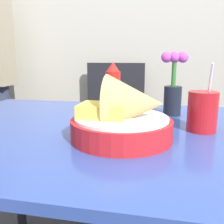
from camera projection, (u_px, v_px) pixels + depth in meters
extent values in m
cube|color=#B7B2A3|center=(138.00, 8.00, 1.72)|extent=(7.00, 0.06, 2.60)
cube|color=#334C9E|center=(101.00, 131.00, 0.83)|extent=(1.28, 0.89, 0.02)
cylinder|color=black|center=(18.00, 169.00, 1.39)|extent=(0.05, 0.05, 0.71)
cylinder|color=black|center=(76.00, 180.00, 1.54)|extent=(0.03, 0.03, 0.45)
cylinder|color=black|center=(134.00, 186.00, 1.47)|extent=(0.03, 0.03, 0.45)
cylinder|color=black|center=(92.00, 157.00, 1.88)|extent=(0.03, 0.03, 0.45)
cylinder|color=black|center=(140.00, 161.00, 1.81)|extent=(0.03, 0.03, 0.45)
cube|color=black|center=(110.00, 137.00, 1.63)|extent=(0.40, 0.40, 0.02)
cube|color=black|center=(116.00, 96.00, 1.75)|extent=(0.40, 0.03, 0.46)
cylinder|color=red|center=(121.00, 129.00, 0.70)|extent=(0.28, 0.28, 0.06)
cylinder|color=white|center=(122.00, 118.00, 0.69)|extent=(0.26, 0.26, 0.01)
cone|color=tan|center=(135.00, 103.00, 0.67)|extent=(0.16, 0.16, 0.16)
cube|color=#E5C14C|center=(103.00, 112.00, 0.68)|extent=(0.13, 0.10, 0.04)
cylinder|color=red|center=(113.00, 94.00, 0.95)|extent=(0.06, 0.06, 0.17)
cone|color=red|center=(113.00, 67.00, 0.93)|extent=(0.05, 0.05, 0.04)
cylinder|color=red|center=(202.00, 112.00, 0.77)|extent=(0.09, 0.09, 0.12)
cylinder|color=black|center=(202.00, 115.00, 0.77)|extent=(0.08, 0.08, 0.10)
cylinder|color=white|center=(208.00, 94.00, 0.75)|extent=(0.01, 0.07, 0.19)
cylinder|color=black|center=(172.00, 101.00, 0.99)|extent=(0.07, 0.07, 0.11)
cylinder|color=#33722D|center=(174.00, 73.00, 0.96)|extent=(0.02, 0.02, 0.10)
sphere|color=#D14CB2|center=(175.00, 57.00, 0.95)|extent=(0.04, 0.04, 0.04)
sphere|color=#D14CB2|center=(167.00, 57.00, 0.96)|extent=(0.04, 0.04, 0.04)
sphere|color=#D14CB2|center=(183.00, 57.00, 0.95)|extent=(0.04, 0.04, 0.04)
cylinder|color=#2D3347|center=(6.00, 138.00, 1.82)|extent=(0.11, 0.11, 0.77)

